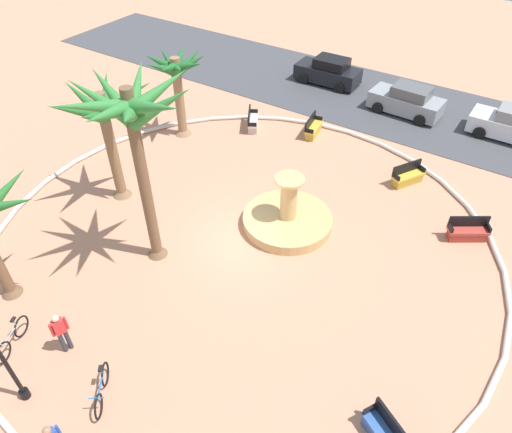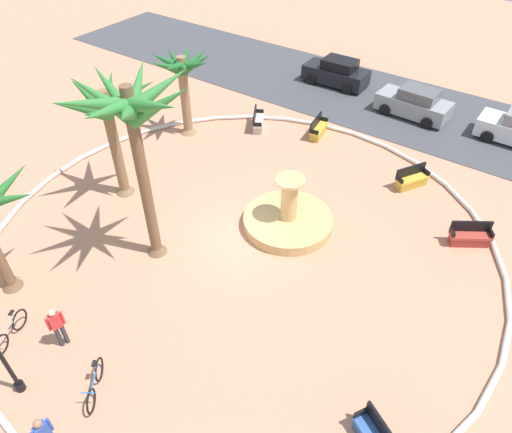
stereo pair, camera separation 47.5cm
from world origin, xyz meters
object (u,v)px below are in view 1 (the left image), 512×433
object	(u,v)px
palm_tree_by_curb	(177,75)
bicycle_by_lamppost	(102,389)
fountain	(288,219)
parked_car_third	(512,125)
bench_west	(253,122)
parked_car_second	(407,101)
bench_southwest	(408,177)
parked_car_leftmost	(328,72)
bench_north	(467,232)
person_cyclist_helmet	(61,331)
palm_tree_mid_plaza	(105,119)
bicycle_red_frame	(12,339)
bench_southeast	(313,129)
palm_tree_far_side	(132,123)

from	to	relation	value
palm_tree_by_curb	bicycle_by_lamppost	bearing A→B (deg)	-58.81
fountain	parked_car_third	xyz separation A→B (m)	(6.20, 12.37, 0.45)
bench_west	parked_car_second	world-z (taller)	parked_car_second
bench_west	bench_southwest	world-z (taller)	same
parked_car_leftmost	parked_car_third	xyz separation A→B (m)	(10.98, -0.78, 0.00)
bench_west	bench_north	distance (m)	12.35
palm_tree_by_curb	person_cyclist_helmet	bearing A→B (deg)	-65.59
bench_west	parked_car_third	size ratio (longest dim) A/B	0.41
parked_car_second	bench_north	bearing A→B (deg)	-56.95
palm_tree_mid_plaza	bench_southwest	xyz separation A→B (m)	(10.36, 7.88, -3.47)
bicycle_red_frame	person_cyclist_helmet	distance (m)	1.82
bench_southeast	bicycle_by_lamppost	size ratio (longest dim) A/B	1.18
palm_tree_mid_plaza	bench_southeast	size ratio (longest dim) A/B	3.12
bench_west	bench_southeast	size ratio (longest dim) A/B	0.98
palm_tree_by_curb	parked_car_second	size ratio (longest dim) A/B	1.09
bench_north	parked_car_third	world-z (taller)	parked_car_third
person_cyclist_helmet	palm_tree_mid_plaza	bearing A→B (deg)	123.51
palm_tree_mid_plaza	bench_west	bearing A→B (deg)	79.09
fountain	parked_car_second	size ratio (longest dim) A/B	0.91
bench_southwest	bicycle_red_frame	xyz separation A→B (m)	(-7.44, -15.42, 0.04)
palm_tree_mid_plaza	bicycle_by_lamppost	distance (m)	10.33
palm_tree_by_curb	bench_north	bearing A→B (deg)	-0.25
bench_southeast	bench_southwest	xyz separation A→B (m)	(5.70, -1.49, 0.00)
palm_tree_by_curb	bicycle_red_frame	xyz separation A→B (m)	(4.07, -13.15, -2.93)
bench_southeast	palm_tree_by_curb	bearing A→B (deg)	-147.19
fountain	parked_car_leftmost	distance (m)	14.00
bench_southwest	parked_car_second	distance (m)	6.90
palm_tree_far_side	parked_car_third	size ratio (longest dim) A/B	1.79
bench_west	parked_car_second	distance (m)	8.85
bench_north	bench_southwest	world-z (taller)	same
palm_tree_mid_plaza	bench_north	bearing A→B (deg)	22.16
fountain	palm_tree_far_side	bearing A→B (deg)	-127.52
parked_car_second	fountain	bearing A→B (deg)	-93.40
fountain	bicycle_red_frame	world-z (taller)	fountain
person_cyclist_helmet	parked_car_third	xyz separation A→B (m)	(9.00, 21.37, -0.16)
bench_southwest	palm_tree_far_side	bearing A→B (deg)	-123.16
bench_west	palm_tree_far_side	bearing A→B (deg)	-77.05
parked_car_second	parked_car_third	size ratio (longest dim) A/B	1.02
palm_tree_mid_plaza	bench_north	xyz separation A→B (m)	(13.64, 5.56, -3.47)
palm_tree_by_curb	palm_tree_far_side	bearing A→B (deg)	-56.26
palm_tree_by_curb	bicycle_by_lamppost	distance (m)	15.24
palm_tree_by_curb	palm_tree_mid_plaza	world-z (taller)	palm_tree_mid_plaza
bench_west	bicycle_by_lamppost	size ratio (longest dim) A/B	1.15
bench_southwest	parked_car_leftmost	xyz separation A→B (m)	(-7.91, 7.59, 0.43)
bench_southeast	bicycle_by_lamppost	bearing A→B (deg)	-83.34
palm_tree_by_curb	palm_tree_far_side	size ratio (longest dim) A/B	0.62
bench_north	bicycle_red_frame	distance (m)	16.92
palm_tree_by_curb	parked_car_leftmost	distance (m)	10.80
bench_west	parked_car_third	distance (m)	13.52
bench_north	parked_car_third	bearing A→B (deg)	91.37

